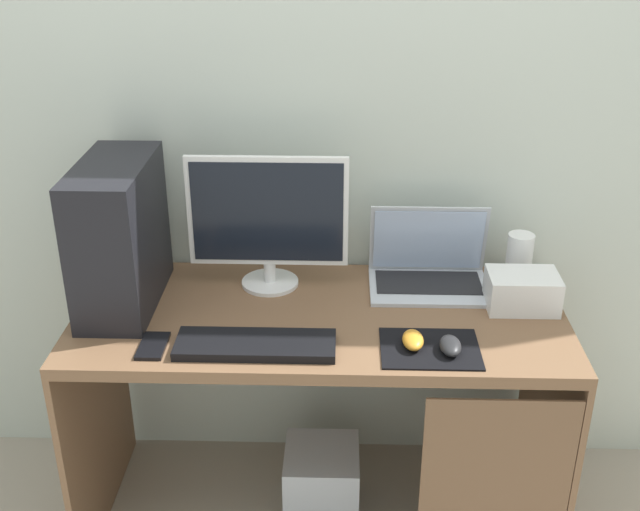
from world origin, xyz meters
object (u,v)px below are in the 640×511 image
object	(u,v)px
laptop	(429,270)
pc_tower	(119,235)
cell_phone	(153,346)
speaker	(519,258)
subwoofer	(322,482)
monitor	(268,220)
projector	(522,291)
mouse_left	(413,340)
mouse_right	(450,346)
keyboard	(256,345)

from	to	relation	value
laptop	pc_tower	bearing A→B (deg)	-171.50
cell_phone	speaker	bearing A→B (deg)	21.63
subwoofer	cell_phone	bearing A→B (deg)	-156.02
pc_tower	cell_phone	bearing A→B (deg)	-62.06
pc_tower	cell_phone	distance (m)	0.35
monitor	projector	world-z (taller)	monitor
pc_tower	subwoofer	xyz separation A→B (m)	(0.57, -0.05, -0.83)
laptop	speaker	xyz separation A→B (m)	(0.27, 0.03, 0.03)
monitor	cell_phone	world-z (taller)	monitor
laptop	cell_phone	size ratio (longest dim) A/B	2.73
monitor	laptop	xyz separation A→B (m)	(0.48, 0.02, -0.17)
monitor	mouse_left	bearing A→B (deg)	-39.74
cell_phone	mouse_left	bearing A→B (deg)	1.87
laptop	cell_phone	distance (m)	0.85
speaker	projector	bearing A→B (deg)	-97.13
monitor	subwoofer	size ratio (longest dim) A/B	2.01
pc_tower	laptop	world-z (taller)	pc_tower
projector	pc_tower	bearing A→B (deg)	179.93
projector	subwoofer	xyz separation A→B (m)	(-0.57, -0.05, -0.67)
pc_tower	mouse_left	world-z (taller)	pc_tower
monitor	mouse_right	xyz separation A→B (m)	(0.50, -0.36, -0.19)
keyboard	subwoofer	size ratio (longest dim) A/B	1.80
pc_tower	projector	bearing A→B (deg)	-0.07
laptop	speaker	size ratio (longest dim) A/B	2.26
pc_tower	mouse_left	size ratio (longest dim) A/B	4.40
speaker	subwoofer	size ratio (longest dim) A/B	0.67
cell_phone	subwoofer	distance (m)	0.79
keyboard	cell_phone	xyz separation A→B (m)	(-0.27, -0.00, -0.01)
mouse_left	monitor	bearing A→B (deg)	140.26
projector	cell_phone	world-z (taller)	projector
speaker	mouse_left	xyz separation A→B (m)	(-0.35, -0.39, -0.06)
speaker	mouse_left	distance (m)	0.52
subwoofer	laptop	bearing A→B (deg)	30.60
speaker	subwoofer	bearing A→B (deg)	-160.17
pc_tower	projector	world-z (taller)	pc_tower
pc_tower	keyboard	xyz separation A→B (m)	(0.40, -0.25, -0.20)
laptop	mouse_right	world-z (taller)	laptop
laptop	subwoofer	distance (m)	0.76
mouse_left	subwoofer	bearing A→B (deg)	144.57
projector	mouse_left	distance (m)	0.40
projector	mouse_right	world-z (taller)	projector
projector	keyboard	world-z (taller)	projector
monitor	mouse_left	size ratio (longest dim) A/B	4.90
laptop	speaker	bearing A→B (deg)	5.32
pc_tower	keyboard	distance (m)	0.51
pc_tower	monitor	world-z (taller)	pc_tower
monitor	speaker	distance (m)	0.77
projector	cell_phone	xyz separation A→B (m)	(-1.01, -0.25, -0.05)
subwoofer	keyboard	bearing A→B (deg)	-131.10
speaker	projector	size ratio (longest dim) A/B	0.79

